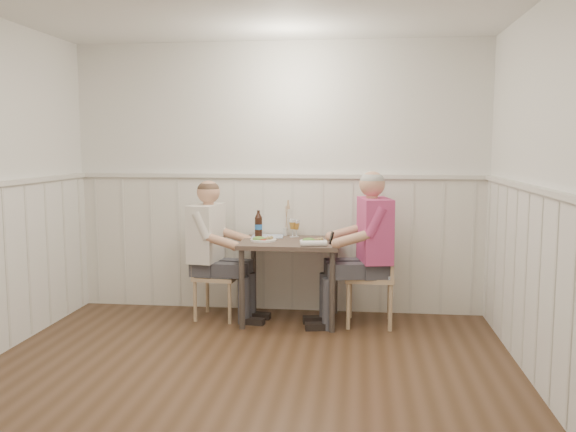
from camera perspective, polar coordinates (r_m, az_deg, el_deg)
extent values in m
plane|color=#462E1C|center=(4.03, -5.31, -17.01)|extent=(4.50, 4.50, 0.00)
cube|color=white|center=(5.92, -0.91, 3.59)|extent=(4.00, 0.04, 2.60)
cube|color=white|center=(1.60, -22.87, -5.34)|extent=(4.00, 0.04, 2.60)
cube|color=white|center=(3.82, 25.23, 1.25)|extent=(0.04, 4.50, 2.60)
cube|color=white|center=(5.98, -0.92, -2.65)|extent=(3.98, 0.03, 1.30)
cube|color=white|center=(3.93, 24.54, -8.23)|extent=(0.03, 4.48, 1.30)
cube|color=silver|center=(5.89, -0.95, 3.77)|extent=(3.98, 0.06, 0.04)
cube|color=silver|center=(3.81, 24.81, 1.56)|extent=(0.06, 4.48, 0.04)
cube|color=#483D36|center=(5.56, 0.24, -2.53)|extent=(0.89, 0.70, 0.04)
cylinder|color=#3F3833|center=(5.40, -4.34, -6.88)|extent=(0.05, 0.05, 0.71)
cylinder|color=#3F3833|center=(5.98, -3.23, -5.55)|extent=(0.05, 0.05, 0.71)
cylinder|color=#3F3833|center=(5.31, 4.16, -7.12)|extent=(0.05, 0.05, 0.71)
cylinder|color=#3F3833|center=(5.89, 4.43, -5.73)|extent=(0.05, 0.05, 0.71)
cube|color=tan|center=(5.56, 7.66, -5.68)|extent=(0.44, 0.44, 0.04)
cube|color=#6E8ABA|center=(5.55, 7.67, -5.32)|extent=(0.39, 0.39, 0.03)
cube|color=tan|center=(5.51, 9.71, -3.23)|extent=(0.04, 0.43, 0.45)
cylinder|color=tan|center=(5.43, 9.55, -8.47)|extent=(0.04, 0.04, 0.42)
cylinder|color=tan|center=(5.44, 5.66, -8.40)|extent=(0.04, 0.04, 0.42)
cylinder|color=tan|center=(5.79, 9.47, -7.53)|extent=(0.04, 0.04, 0.42)
cylinder|color=tan|center=(5.79, 5.82, -7.46)|extent=(0.04, 0.04, 0.42)
cube|color=tan|center=(5.76, -6.58, -5.63)|extent=(0.42, 0.42, 0.04)
cube|color=#6E8ABA|center=(5.75, -6.59, -5.32)|extent=(0.38, 0.38, 0.03)
cube|color=tan|center=(5.77, -8.26, -3.39)|extent=(0.06, 0.39, 0.41)
cylinder|color=tan|center=(6.01, -7.55, -7.15)|extent=(0.03, 0.03, 0.38)
cylinder|color=tan|center=(5.91, -4.50, -7.36)|extent=(0.03, 0.03, 0.38)
cylinder|color=tan|center=(5.71, -8.69, -7.91)|extent=(0.03, 0.03, 0.38)
cylinder|color=tan|center=(5.60, -5.49, -8.15)|extent=(0.03, 0.03, 0.38)
cube|color=#3F3F47|center=(5.57, 7.81, -7.81)|extent=(0.52, 0.49, 0.46)
cube|color=#3F3F47|center=(5.47, 5.74, -4.90)|extent=(0.49, 0.44, 0.13)
cube|color=#CB4B77|center=(5.45, 7.91, -1.30)|extent=(0.33, 0.49, 0.57)
sphere|color=tan|center=(5.41, 7.98, 2.97)|extent=(0.23, 0.23, 0.23)
sphere|color=#A5A5A0|center=(5.40, 7.99, 3.29)|extent=(0.22, 0.22, 0.22)
cube|color=black|center=(5.38, 4.05, -1.29)|extent=(0.03, 0.07, 0.13)
cube|color=#3F3F47|center=(5.80, -7.40, -7.38)|extent=(0.47, 0.44, 0.43)
cube|color=#3F3F47|center=(5.67, -5.64, -4.85)|extent=(0.45, 0.40, 0.12)
cube|color=white|center=(5.69, -7.49, -1.56)|extent=(0.29, 0.45, 0.53)
sphere|color=tan|center=(5.64, -7.55, 2.24)|extent=(0.21, 0.21, 0.21)
sphere|color=#4C3828|center=(5.64, -7.55, 2.53)|extent=(0.20, 0.20, 0.20)
cylinder|color=white|center=(5.46, 2.37, -2.40)|extent=(0.25, 0.25, 0.02)
ellipsoid|color=#3F722D|center=(5.43, 1.97, -2.11)|extent=(0.12, 0.10, 0.05)
sphere|color=#A1884F|center=(5.46, 2.96, -2.14)|extent=(0.03, 0.03, 0.03)
cube|color=brown|center=(5.51, 2.61, -2.17)|extent=(0.07, 0.05, 0.01)
cylinder|color=white|center=(5.51, 3.13, -2.10)|extent=(0.05, 0.05, 0.03)
cylinder|color=white|center=(5.55, -2.32, -2.25)|extent=(0.24, 0.24, 0.02)
ellipsoid|color=#3F722D|center=(5.52, -2.73, -1.98)|extent=(0.12, 0.10, 0.04)
sphere|color=#A1884F|center=(5.55, -1.77, -2.01)|extent=(0.03, 0.03, 0.03)
cylinder|color=silver|center=(5.79, 0.79, -1.92)|extent=(0.06, 0.06, 0.01)
cylinder|color=silver|center=(5.78, 0.79, -1.57)|extent=(0.01, 0.01, 0.07)
cone|color=gold|center=(5.78, 0.79, -0.96)|extent=(0.06, 0.06, 0.06)
cylinder|color=silver|center=(5.77, 0.79, -0.53)|extent=(0.06, 0.06, 0.03)
cylinder|color=silver|center=(5.78, 0.44, -1.93)|extent=(0.06, 0.06, 0.01)
cylinder|color=silver|center=(5.77, 0.44, -1.55)|extent=(0.01, 0.01, 0.08)
cone|color=gold|center=(5.76, 0.44, -0.90)|extent=(0.07, 0.07, 0.07)
cylinder|color=silver|center=(5.76, 0.44, -0.43)|extent=(0.07, 0.07, 0.03)
cylinder|color=black|center=(5.77, -2.78, -1.07)|extent=(0.07, 0.07, 0.18)
cone|color=black|center=(5.76, -2.78, 0.05)|extent=(0.07, 0.07, 0.04)
cylinder|color=black|center=(5.75, -2.79, 0.38)|extent=(0.03, 0.03, 0.03)
cylinder|color=#2867B7|center=(5.77, -2.78, -1.01)|extent=(0.07, 0.07, 0.05)
cylinder|color=white|center=(5.25, 2.41, -2.58)|extent=(0.23, 0.09, 0.05)
cylinder|color=silver|center=(5.86, -0.24, -1.48)|extent=(0.04, 0.04, 0.08)
cylinder|color=tan|center=(5.84, -0.24, -0.20)|extent=(0.02, 0.02, 0.24)
cone|color=tan|center=(5.83, -0.24, 1.27)|extent=(0.03, 0.03, 0.08)
cube|color=#6E8ABA|center=(5.81, -1.92, -1.90)|extent=(0.31, 0.26, 0.01)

